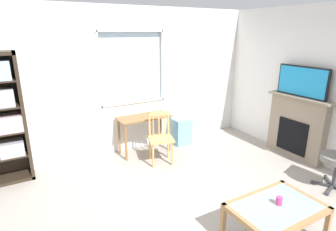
% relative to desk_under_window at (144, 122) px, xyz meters
% --- Properties ---
extents(ground, '(6.44, 5.42, 0.02)m').
position_rel_desk_under_window_xyz_m(ground, '(-0.25, -1.86, -0.62)').
color(ground, '#9E9389').
extents(wall_back_with_window, '(5.44, 0.15, 2.71)m').
position_rel_desk_under_window_xyz_m(wall_back_with_window, '(-0.27, 0.35, 0.72)').
color(wall_back_with_window, silver).
rests_on(wall_back_with_window, ground).
extents(wall_right, '(0.12, 4.62, 2.71)m').
position_rel_desk_under_window_xyz_m(wall_right, '(2.53, -1.86, 0.74)').
color(wall_right, silver).
rests_on(wall_right, ground).
extents(desk_under_window, '(1.00, 0.45, 0.73)m').
position_rel_desk_under_window_xyz_m(desk_under_window, '(0.00, 0.00, 0.00)').
color(desk_under_window, brown).
rests_on(desk_under_window, ground).
extents(wooden_chair, '(0.52, 0.50, 0.90)m').
position_rel_desk_under_window_xyz_m(wooden_chair, '(0.07, -0.52, -0.15)').
color(wooden_chair, tan).
rests_on(wooden_chair, ground).
extents(plastic_drawer_unit, '(0.35, 0.40, 0.54)m').
position_rel_desk_under_window_xyz_m(plastic_drawer_unit, '(0.85, 0.05, -0.34)').
color(plastic_drawer_unit, '#72ADDB').
rests_on(plastic_drawer_unit, ground).
extents(fireplace, '(0.26, 1.19, 1.15)m').
position_rel_desk_under_window_xyz_m(fireplace, '(2.37, -1.54, -0.03)').
color(fireplace, gray).
rests_on(fireplace, ground).
extents(tv, '(0.06, 0.95, 0.54)m').
position_rel_desk_under_window_xyz_m(tv, '(2.35, -1.54, 0.81)').
color(tv, black).
rests_on(tv, fireplace).
extents(coffee_table, '(1.01, 0.67, 0.45)m').
position_rel_desk_under_window_xyz_m(coffee_table, '(0.24, -2.88, -0.22)').
color(coffee_table, '#8C9E99').
rests_on(coffee_table, ground).
extents(sippy_cup, '(0.07, 0.07, 0.09)m').
position_rel_desk_under_window_xyz_m(sippy_cup, '(0.28, -2.87, -0.11)').
color(sippy_cup, '#DB3D84').
rests_on(sippy_cup, coffee_table).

